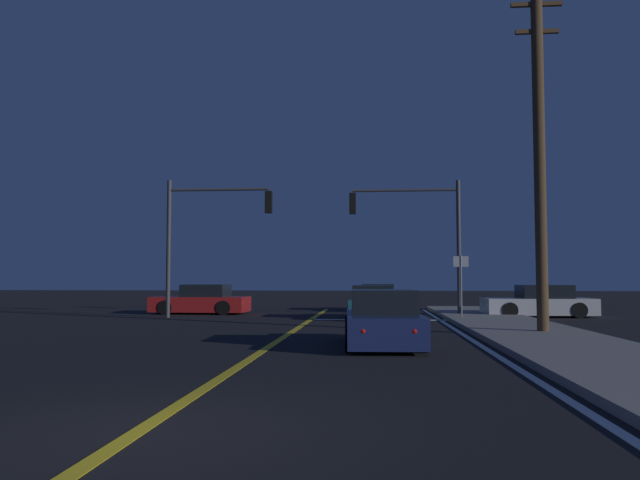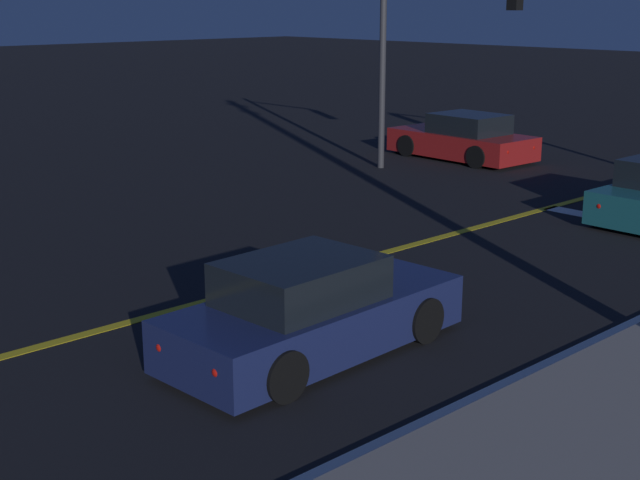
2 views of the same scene
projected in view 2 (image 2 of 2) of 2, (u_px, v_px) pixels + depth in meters
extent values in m
cube|color=gold|center=(256.00, 288.00, 14.50)|extent=(0.20, 33.96, 0.01)
cube|color=white|center=(512.00, 380.00, 10.97)|extent=(0.16, 33.96, 0.01)
cube|color=maroon|center=(461.00, 144.00, 26.28)|extent=(4.37, 2.05, 0.68)
cube|color=black|center=(469.00, 124.00, 25.94)|extent=(2.04, 1.70, 0.60)
cylinder|color=black|center=(408.00, 146.00, 26.72)|extent=(0.65, 0.24, 0.64)
cylinder|color=black|center=(447.00, 140.00, 27.85)|extent=(0.65, 0.24, 0.64)
cylinder|color=black|center=(477.00, 157.00, 24.78)|extent=(0.65, 0.24, 0.64)
cylinder|color=black|center=(517.00, 150.00, 25.90)|extent=(0.65, 0.24, 0.64)
sphere|color=#FFF4CC|center=(397.00, 135.00, 27.41)|extent=(0.18, 0.18, 0.18)
sphere|color=#FFF4CC|center=(423.00, 132.00, 28.16)|extent=(0.18, 0.18, 0.18)
sphere|color=red|center=(507.00, 152.00, 24.35)|extent=(0.14, 0.14, 0.14)
sphere|color=red|center=(533.00, 148.00, 25.10)|extent=(0.14, 0.14, 0.14)
cube|color=navy|center=(315.00, 321.00, 11.74)|extent=(1.89, 4.30, 0.68)
cube|color=black|center=(301.00, 282.00, 11.41)|extent=(1.55, 2.01, 0.60)
cylinder|color=black|center=(339.00, 294.00, 13.21)|extent=(0.25, 0.65, 0.64)
cylinder|color=black|center=(423.00, 320.00, 12.14)|extent=(0.25, 0.65, 0.64)
cylinder|color=black|center=(199.00, 340.00, 11.40)|extent=(0.25, 0.65, 0.64)
cylinder|color=black|center=(283.00, 375.00, 10.33)|extent=(0.25, 0.65, 0.64)
sphere|color=#FFF4CC|center=(385.00, 274.00, 13.49)|extent=(0.18, 0.18, 0.18)
sphere|color=#FFF4CC|center=(441.00, 289.00, 12.78)|extent=(0.18, 0.18, 0.18)
sphere|color=red|center=(162.00, 347.00, 10.65)|extent=(0.14, 0.14, 0.14)
sphere|color=red|center=(218.00, 372.00, 9.94)|extent=(0.14, 0.14, 0.14)
cylinder|color=black|center=(605.00, 208.00, 18.70)|extent=(0.23, 0.64, 0.64)
sphere|color=red|center=(600.00, 206.00, 17.96)|extent=(0.14, 0.14, 0.14)
cylinder|color=#38383D|center=(382.00, 64.00, 24.22)|extent=(0.18, 0.18, 5.70)
sphere|color=#0A3814|center=(515.00, 2.00, 20.83)|extent=(0.22, 0.22, 0.22)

